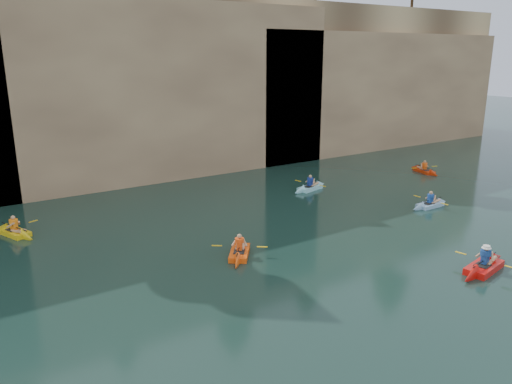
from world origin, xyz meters
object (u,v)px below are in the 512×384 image
kayaker_ltblue_near (430,204)px  kayaker_red_far (424,171)px  kayaker_orange (240,252)px  main_kayaker (484,266)px

kayaker_ltblue_near → kayaker_red_far: bearing=40.2°
kayaker_orange → kayaker_red_far: 18.92m
main_kayaker → kayaker_orange: main_kayaker is taller
main_kayaker → kayaker_ltblue_near: size_ratio=1.25×
kayaker_red_far → kayaker_orange: bearing=120.1°
main_kayaker → kayaker_red_far: bearing=35.4°
main_kayaker → kayaker_ltblue_near: 8.07m
main_kayaker → kayaker_ltblue_near: main_kayaker is taller
kayaker_orange → kayaker_ltblue_near: (11.90, 0.05, -0.01)m
kayaker_orange → main_kayaker: bearing=-94.8°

